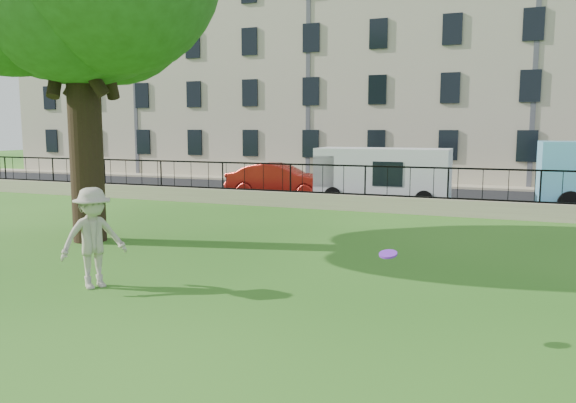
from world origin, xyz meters
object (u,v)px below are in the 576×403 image
at_px(red_sedan, 279,181).
at_px(white_van, 383,176).
at_px(man, 93,238).
at_px(frisbee, 388,254).

height_order(red_sedan, white_van, white_van).
distance_m(man, white_van, 14.77).
bearing_deg(frisbee, white_van, 102.16).
xyz_separation_m(red_sedan, white_van, (4.61, 0.09, 0.37)).
distance_m(frisbee, red_sedan, 16.91).
bearing_deg(frisbee, man, 174.97).
bearing_deg(white_van, red_sedan, -179.63).
bearing_deg(red_sedan, frisbee, -159.45).
relative_size(man, white_van, 0.36).
bearing_deg(frisbee, red_sedan, 117.69).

